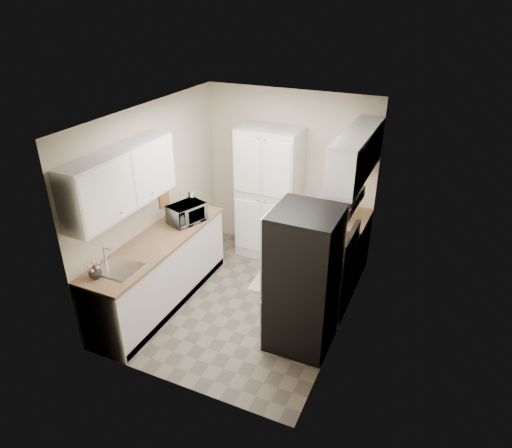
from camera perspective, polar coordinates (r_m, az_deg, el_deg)
name	(u,v)px	position (r m, az deg, el deg)	size (l,w,h in m)	color
ground	(244,301)	(6.19, -1.53, -9.56)	(3.20, 3.20, 0.00)	#665B4C
room_shell	(240,189)	(5.38, -1.97, 4.42)	(2.64, 3.24, 2.52)	beige
pantry_cabinet	(269,194)	(6.80, 1.65, 3.77)	(0.90, 0.55, 2.00)	silver
base_cabinet_left	(160,273)	(6.08, -11.86, -5.96)	(0.60, 2.30, 0.88)	silver
countertop_left	(157,242)	(5.85, -12.28, -2.18)	(0.63, 2.33, 0.04)	#846647
base_cabinet_right	(342,247)	(6.63, 10.69, -2.83)	(0.60, 0.80, 0.88)	silver
countertop_right	(345,218)	(6.41, 11.04, 0.72)	(0.63, 0.83, 0.04)	#846647
electric_range	(325,273)	(5.95, 8.61, -6.04)	(0.71, 0.78, 1.13)	#B7B7BC
refrigerator	(303,280)	(5.11, 5.94, -7.01)	(0.70, 0.72, 1.70)	#B7B7BC
microwave	(187,213)	(6.16, -8.66, 1.33)	(0.47, 0.32, 0.26)	silver
wine_bottle	(190,202)	(6.48, -8.30, 2.72)	(0.06, 0.06, 0.26)	black
flower_vase	(95,272)	(5.26, -19.49, -5.64)	(0.14, 0.14, 0.15)	white
cutting_board	(196,203)	(6.43, -7.55, 2.65)	(0.02, 0.23, 0.28)	green
toaster_oven	(341,210)	(6.33, 10.53, 1.77)	(0.32, 0.40, 0.23)	silver
fruit_basket	(340,198)	(6.27, 10.41, 3.18)	(0.22, 0.22, 0.09)	orange
kitchen_mat	(272,279)	(6.61, 1.96, -6.86)	(0.46, 0.74, 0.01)	beige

